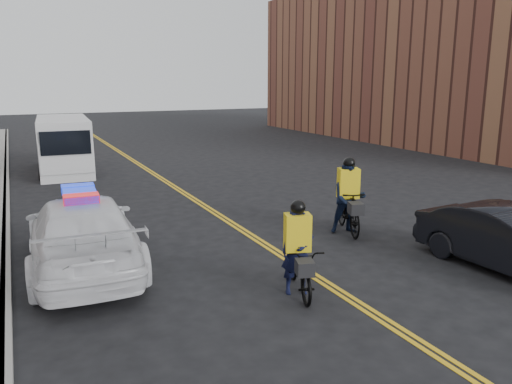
{
  "coord_description": "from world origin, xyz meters",
  "views": [
    {
      "loc": [
        -5.57,
        -8.8,
        4.14
      ],
      "look_at": [
        -0.02,
        2.59,
        1.3
      ],
      "focal_mm": 35.0,
      "sensor_mm": 36.0,
      "label": 1
    }
  ],
  "objects_px": {
    "cyclist_near": "(297,261)",
    "cyclist_far": "(348,203)",
    "dark_sedan": "(511,240)",
    "cargo_van": "(64,146)",
    "police_cruiser": "(83,232)"
  },
  "relations": [
    {
      "from": "dark_sedan",
      "to": "cargo_van",
      "type": "relative_size",
      "value": 0.71
    },
    {
      "from": "dark_sedan",
      "to": "cargo_van",
      "type": "distance_m",
      "value": 18.88
    },
    {
      "from": "police_cruiser",
      "to": "cyclist_far",
      "type": "distance_m",
      "value": 6.93
    },
    {
      "from": "police_cruiser",
      "to": "dark_sedan",
      "type": "xyz_separation_m",
      "value": [
        8.44,
        -4.33,
        -0.12
      ]
    },
    {
      "from": "cargo_van",
      "to": "cyclist_far",
      "type": "relative_size",
      "value": 2.78
    },
    {
      "from": "cyclist_far",
      "to": "cyclist_near",
      "type": "bearing_deg",
      "value": -119.21
    },
    {
      "from": "police_cruiser",
      "to": "cyclist_near",
      "type": "bearing_deg",
      "value": 140.82
    },
    {
      "from": "cyclist_far",
      "to": "police_cruiser",
      "type": "bearing_deg",
      "value": -163.62
    },
    {
      "from": "dark_sedan",
      "to": "police_cruiser",
      "type": "bearing_deg",
      "value": 149.17
    },
    {
      "from": "dark_sedan",
      "to": "cyclist_far",
      "type": "height_order",
      "value": "cyclist_far"
    },
    {
      "from": "police_cruiser",
      "to": "cyclist_near",
      "type": "distance_m",
      "value": 4.88
    },
    {
      "from": "police_cruiser",
      "to": "dark_sedan",
      "type": "height_order",
      "value": "police_cruiser"
    },
    {
      "from": "cyclist_near",
      "to": "cyclist_far",
      "type": "bearing_deg",
      "value": 59.54
    },
    {
      "from": "cyclist_far",
      "to": "dark_sedan",
      "type": "bearing_deg",
      "value": -48.9
    },
    {
      "from": "police_cruiser",
      "to": "cyclist_far",
      "type": "relative_size",
      "value": 2.66
    }
  ]
}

